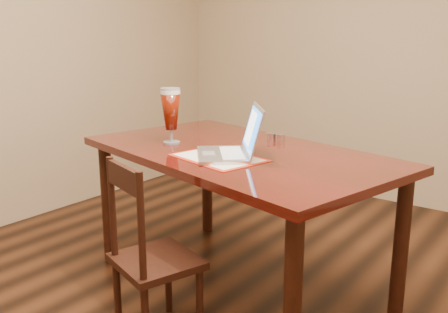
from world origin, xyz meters
The scene contains 2 objects.
dining_table centered at (-0.28, 0.43, 0.73)m, with size 1.92×1.35×1.14m.
dining_chair centered at (-0.31, -0.21, 0.42)m, with size 0.47×0.46×0.89m.
Camera 1 is at (1.26, -1.74, 1.44)m, focal length 40.00 mm.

